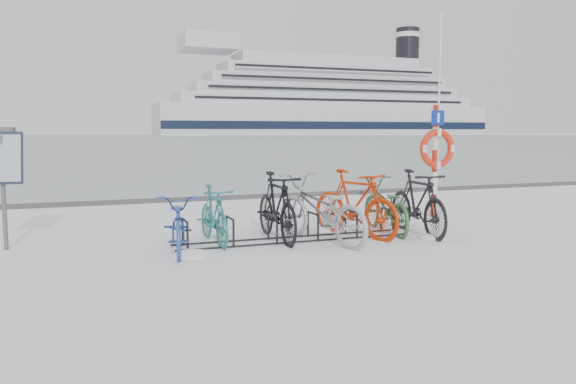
# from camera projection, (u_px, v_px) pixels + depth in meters

# --- Properties ---
(ground) EXTENTS (900.00, 900.00, 0.00)m
(ground) POSITION_uv_depth(u_px,v_px,m) (293.00, 241.00, 9.37)
(ground) COLOR white
(ground) RESTS_ON ground
(ice_sheet) EXTENTS (400.00, 298.00, 0.02)m
(ice_sheet) POSITION_uv_depth(u_px,v_px,m) (93.00, 138.00, 153.95)
(ice_sheet) COLOR #AAB8C0
(ice_sheet) RESTS_ON ground
(quay_edge) EXTENTS (400.00, 0.25, 0.10)m
(quay_edge) POSITION_uv_depth(u_px,v_px,m) (214.00, 198.00, 14.87)
(quay_edge) COLOR #3F3F42
(quay_edge) RESTS_ON ground
(bike_rack) EXTENTS (4.00, 0.48, 0.46)m
(bike_rack) POSITION_uv_depth(u_px,v_px,m) (293.00, 230.00, 9.35)
(bike_rack) COLOR black
(bike_rack) RESTS_ON ground
(info_board) EXTENTS (0.62, 0.29, 1.81)m
(info_board) POSITION_uv_depth(u_px,v_px,m) (2.00, 165.00, 8.48)
(info_board) COLOR #595B5E
(info_board) RESTS_ON ground
(lifebuoy_station) EXTENTS (0.83, 0.23, 4.31)m
(lifebuoy_station) POSITION_uv_depth(u_px,v_px,m) (437.00, 149.00, 11.83)
(lifebuoy_station) COLOR #B41E0E
(lifebuoy_station) RESTS_ON ground
(cruise_ferry) EXTENTS (147.82, 27.86, 48.57)m
(cruise_ferry) POSITION_uv_depth(u_px,v_px,m) (325.00, 105.00, 245.49)
(cruise_ferry) COLOR silver
(cruise_ferry) RESTS_ON ground
(bike_0) EXTENTS (0.89, 1.87, 0.94)m
(bike_0) POSITION_uv_depth(u_px,v_px,m) (179.00, 221.00, 8.49)
(bike_0) COLOR #274793
(bike_0) RESTS_ON ground
(bike_1) EXTENTS (0.52, 1.65, 0.98)m
(bike_1) POSITION_uv_depth(u_px,v_px,m) (214.00, 213.00, 9.12)
(bike_1) COLOR #236F6A
(bike_1) RESTS_ON ground
(bike_2) EXTENTS (0.58, 1.97, 1.18)m
(bike_2) POSITION_uv_depth(u_px,v_px,m) (277.00, 205.00, 9.38)
(bike_2) COLOR black
(bike_2) RESTS_ON ground
(bike_3) EXTENTS (1.36, 2.32, 1.15)m
(bike_3) POSITION_uv_depth(u_px,v_px,m) (320.00, 207.00, 9.19)
(bike_3) COLOR #999CA0
(bike_3) RESTS_ON ground
(bike_4) EXTENTS (1.19, 2.06, 1.20)m
(bike_4) POSITION_uv_depth(u_px,v_px,m) (355.00, 202.00, 9.73)
(bike_4) COLOR #BC2D08
(bike_4) RESTS_ON ground
(bike_5) EXTENTS (0.89, 1.99, 1.01)m
(bike_5) POSITION_uv_depth(u_px,v_px,m) (385.00, 204.00, 10.15)
(bike_5) COLOR #2E6336
(bike_5) RESTS_ON ground
(bike_6) EXTENTS (0.68, 2.00, 1.18)m
(bike_6) POSITION_uv_depth(u_px,v_px,m) (417.00, 201.00, 9.91)
(bike_6) COLOR black
(bike_6) RESTS_ON ground
(snow_drifts) EXTENTS (5.18, 1.74, 0.19)m
(snow_drifts) POSITION_uv_depth(u_px,v_px,m) (324.00, 238.00, 9.57)
(snow_drifts) COLOR white
(snow_drifts) RESTS_ON ground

